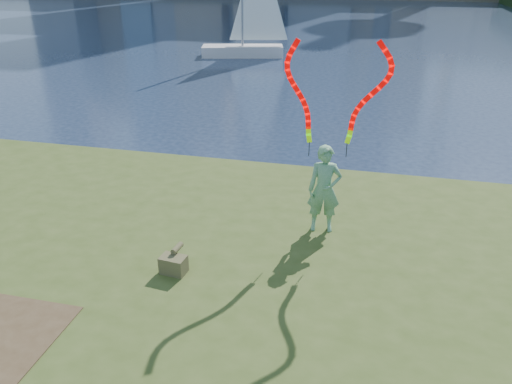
# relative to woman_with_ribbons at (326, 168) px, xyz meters

# --- Properties ---
(ground) EXTENTS (320.00, 320.00, 0.00)m
(ground) POSITION_rel_woman_with_ribbons_xyz_m (-2.94, -1.89, -2.19)
(ground) COLOR #18243C
(ground) RESTS_ON ground
(grassy_knoll) EXTENTS (20.00, 18.00, 0.80)m
(grassy_knoll) POSITION_rel_woman_with_ribbons_xyz_m (-2.94, -4.19, -1.85)
(grassy_knoll) COLOR #3C4D1B
(grassy_knoll) RESTS_ON ground
(woman_with_ribbons) EXTENTS (2.13, 0.57, 4.22)m
(woman_with_ribbons) POSITION_rel_woman_with_ribbons_xyz_m (0.00, 0.00, 0.00)
(woman_with_ribbons) COLOR #15722E
(woman_with_ribbons) RESTS_ON grassy_knoll
(canvas_bag) EXTENTS (0.50, 0.56, 0.44)m
(canvas_bag) POSITION_rel_woman_with_ribbons_xyz_m (-2.47, -2.26, -1.21)
(canvas_bag) COLOR #4E4A29
(canvas_bag) RESTS_ON grassy_knoll
(sailboat) EXTENTS (5.69, 2.92, 8.56)m
(sailboat) POSITION_rel_woman_with_ribbons_xyz_m (-7.68, 23.54, -0.72)
(sailboat) COLOR silver
(sailboat) RESTS_ON ground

